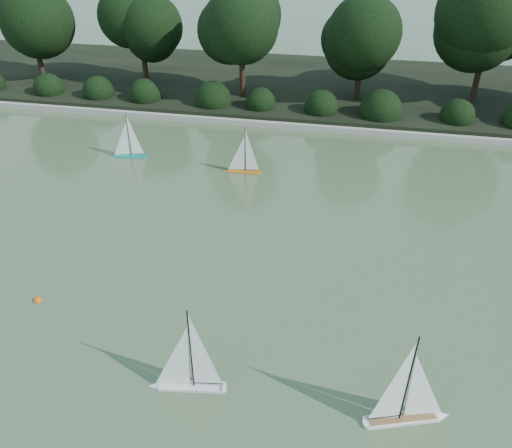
% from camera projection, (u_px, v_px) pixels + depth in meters
% --- Properties ---
extents(ground, '(80.00, 80.00, 0.00)m').
position_uv_depth(ground, '(274.00, 327.00, 8.54)').
color(ground, '#3E5030').
rests_on(ground, ground).
extents(pond_coping, '(40.00, 0.35, 0.18)m').
position_uv_depth(pond_coping, '(321.00, 127.00, 15.91)').
color(pond_coping, gray).
rests_on(pond_coping, ground).
extents(far_bank, '(40.00, 8.00, 0.30)m').
position_uv_depth(far_bank, '(331.00, 87.00, 19.17)').
color(far_bank, black).
rests_on(far_bank, ground).
extents(tree_line, '(26.31, 3.93, 4.39)m').
position_uv_depth(tree_line, '(371.00, 29.00, 16.33)').
color(tree_line, black).
rests_on(tree_line, ground).
extents(shrub_hedge, '(29.10, 1.10, 1.10)m').
position_uv_depth(shrub_hedge, '(325.00, 107.00, 16.45)').
color(shrub_hedge, black).
rests_on(shrub_hedge, ground).
extents(sailboat_white_a, '(1.20, 0.36, 1.63)m').
position_uv_depth(sailboat_white_a, '(184.00, 376.00, 7.34)').
color(sailboat_white_a, silver).
rests_on(sailboat_white_a, ground).
extents(sailboat_white_b, '(1.26, 0.58, 1.74)m').
position_uv_depth(sailboat_white_b, '(412.00, 407.00, 6.87)').
color(sailboat_white_b, silver).
rests_on(sailboat_white_b, ground).
extents(sailboat_orange, '(1.01, 0.21, 1.38)m').
position_uv_depth(sailboat_orange, '(241.00, 165.00, 13.35)').
color(sailboat_orange, orange).
rests_on(sailboat_orange, ground).
extents(sailboat_teal, '(1.03, 0.33, 1.40)m').
position_uv_depth(sailboat_teal, '(127.00, 150.00, 14.16)').
color(sailboat_teal, '#068F8F').
rests_on(sailboat_teal, ground).
extents(race_buoy, '(0.16, 0.16, 0.16)m').
position_uv_depth(race_buoy, '(38.00, 301.00, 9.11)').
color(race_buoy, '#E3540B').
rests_on(race_buoy, ground).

